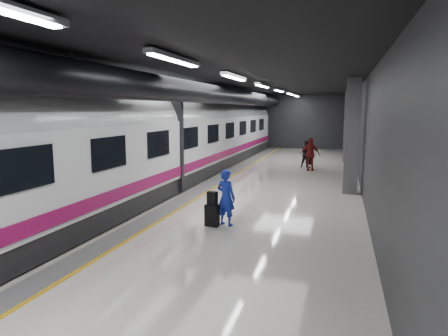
% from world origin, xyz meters
% --- Properties ---
extents(ground, '(40.00, 40.00, 0.00)m').
position_xyz_m(ground, '(0.00, 0.00, 0.00)').
color(ground, beige).
rests_on(ground, ground).
extents(platform_hall, '(10.02, 40.02, 4.51)m').
position_xyz_m(platform_hall, '(-0.29, 0.96, 3.54)').
color(platform_hall, black).
rests_on(platform_hall, ground).
extents(train, '(3.05, 38.00, 4.05)m').
position_xyz_m(train, '(-3.25, -0.00, 2.07)').
color(train, black).
rests_on(train, ground).
extents(traveler_main, '(0.69, 0.57, 1.63)m').
position_xyz_m(traveler_main, '(1.07, -3.63, 0.81)').
color(traveler_main, '#1837BB').
rests_on(traveler_main, ground).
extents(suitcase_main, '(0.41, 0.28, 0.62)m').
position_xyz_m(suitcase_main, '(0.71, -3.82, 0.31)').
color(suitcase_main, black).
rests_on(suitcase_main, ground).
extents(shoulder_bag, '(0.31, 0.21, 0.38)m').
position_xyz_m(shoulder_bag, '(0.72, -3.82, 0.81)').
color(shoulder_bag, black).
rests_on(shoulder_bag, suitcase_main).
extents(traveler_far_a, '(0.92, 0.84, 1.54)m').
position_xyz_m(traveler_far_a, '(2.32, 8.62, 0.77)').
color(traveler_far_a, black).
rests_on(traveler_far_a, ground).
extents(traveler_far_b, '(1.11, 0.66, 1.77)m').
position_xyz_m(traveler_far_b, '(2.55, 7.69, 0.88)').
color(traveler_far_b, maroon).
rests_on(traveler_far_b, ground).
extents(suitcase_far, '(0.37, 0.29, 0.47)m').
position_xyz_m(suitcase_far, '(2.31, 10.13, 0.24)').
color(suitcase_far, black).
rests_on(suitcase_far, ground).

